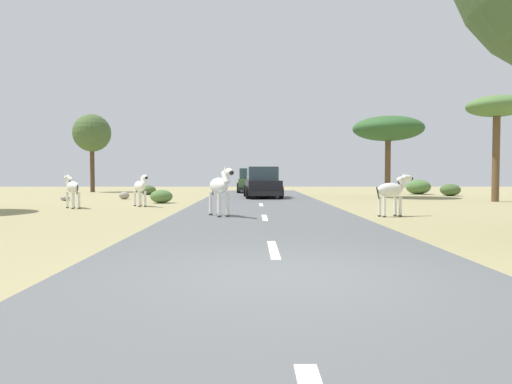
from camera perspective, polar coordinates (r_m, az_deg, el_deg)
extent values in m
plane|color=#998E60|center=(6.39, 3.78, -10.31)|extent=(90.00, 90.00, 0.00)
cube|color=#56595B|center=(6.38, 2.93, -10.10)|extent=(6.00, 64.00, 0.05)
cube|color=silver|center=(8.33, 2.13, -6.98)|extent=(0.16, 2.00, 0.01)
cube|color=silver|center=(14.29, 1.06, -3.14)|extent=(0.16, 2.00, 0.01)
cube|color=silver|center=(20.27, 0.63, -1.56)|extent=(0.16, 2.00, 0.01)
cube|color=silver|center=(26.25, 0.39, -0.70)|extent=(0.16, 2.00, 0.01)
cube|color=silver|center=(32.25, 0.25, -0.16)|extent=(0.16, 2.00, 0.01)
ellipsoid|color=silver|center=(14.90, -4.53, 0.77)|extent=(0.88, 1.17, 0.51)
cylinder|color=silver|center=(14.54, -4.48, -1.59)|extent=(0.15, 0.15, 0.74)
cylinder|color=#28231E|center=(14.57, -4.48, -2.95)|extent=(0.17, 0.17, 0.05)
cylinder|color=silver|center=(14.65, -3.48, -1.56)|extent=(0.15, 0.15, 0.74)
cylinder|color=#28231E|center=(14.68, -3.48, -2.91)|extent=(0.17, 0.17, 0.05)
cylinder|color=silver|center=(15.20, -5.53, -1.43)|extent=(0.15, 0.15, 0.74)
cylinder|color=#28231E|center=(15.23, -5.52, -2.74)|extent=(0.17, 0.17, 0.05)
cylinder|color=silver|center=(15.31, -4.56, -1.41)|extent=(0.15, 0.15, 0.74)
cylinder|color=#28231E|center=(15.33, -4.56, -2.70)|extent=(0.17, 0.17, 0.05)
cylinder|color=silver|center=(14.42, -3.73, 1.78)|extent=(0.35, 0.44, 0.44)
cube|color=black|center=(14.42, -3.73, 2.13)|extent=(0.20, 0.34, 0.30)
ellipsoid|color=silver|center=(14.18, -3.32, 2.43)|extent=(0.39, 0.51, 0.24)
ellipsoid|color=black|center=(14.01, -3.00, 2.36)|extent=(0.20, 0.21, 0.14)
cone|color=silver|center=(14.26, -3.77, 2.90)|extent=(0.12, 0.12, 0.14)
cone|color=silver|center=(14.32, -3.26, 2.90)|extent=(0.12, 0.12, 0.14)
cylinder|color=black|center=(15.41, -5.31, 0.44)|extent=(0.10, 0.15, 0.44)
ellipsoid|color=silver|center=(20.56, -13.94, 0.68)|extent=(0.84, 1.04, 0.46)
cylinder|color=silver|center=(20.24, -13.98, -0.84)|extent=(0.13, 0.13, 0.67)
cylinder|color=#28231E|center=(20.26, -13.98, -1.71)|extent=(0.15, 0.15, 0.04)
cylinder|color=silver|center=(20.32, -13.32, -0.82)|extent=(0.13, 0.13, 0.67)
cylinder|color=#28231E|center=(20.33, -13.31, -1.69)|extent=(0.15, 0.15, 0.04)
cylinder|color=silver|center=(20.85, -14.52, -0.76)|extent=(0.13, 0.13, 0.67)
cylinder|color=#28231E|center=(20.87, -14.51, -1.61)|extent=(0.15, 0.15, 0.04)
cylinder|color=silver|center=(20.92, -13.87, -0.74)|extent=(0.13, 0.13, 0.67)
cylinder|color=#28231E|center=(20.94, -13.86, -1.59)|extent=(0.15, 0.15, 0.04)
cylinder|color=silver|center=(20.11, -13.54, 1.33)|extent=(0.33, 0.39, 0.39)
cube|color=black|center=(20.11, -13.54, 1.56)|extent=(0.20, 0.29, 0.27)
ellipsoid|color=silver|center=(19.89, -13.34, 1.74)|extent=(0.37, 0.46, 0.21)
ellipsoid|color=black|center=(19.73, -13.18, 1.70)|extent=(0.18, 0.19, 0.13)
cone|color=silver|center=(19.97, -13.60, 2.05)|extent=(0.11, 0.11, 0.12)
cone|color=silver|center=(20.01, -13.27, 2.05)|extent=(0.11, 0.11, 0.12)
cylinder|color=black|center=(21.03, -14.34, 0.47)|extent=(0.10, 0.14, 0.39)
ellipsoid|color=silver|center=(20.15, -21.35, 0.56)|extent=(0.92, 0.99, 0.46)
cylinder|color=silver|center=(20.51, -21.30, -0.89)|extent=(0.14, 0.14, 0.66)
cylinder|color=#28231E|center=(20.53, -21.28, -1.75)|extent=(0.16, 0.16, 0.04)
cylinder|color=silver|center=(20.43, -21.95, -0.91)|extent=(0.14, 0.14, 0.66)
cylinder|color=#28231E|center=(20.45, -21.94, -1.77)|extent=(0.16, 0.16, 0.04)
cylinder|color=silver|center=(19.91, -20.70, -0.97)|extent=(0.14, 0.14, 0.66)
cylinder|color=#28231E|center=(19.93, -20.68, -1.85)|extent=(0.16, 0.16, 0.04)
cylinder|color=silver|center=(19.83, -21.37, -0.99)|extent=(0.14, 0.14, 0.66)
cylinder|color=#28231E|center=(19.85, -21.36, -1.88)|extent=(0.16, 0.16, 0.04)
cylinder|color=silver|center=(20.59, -21.79, 1.24)|extent=(0.36, 0.38, 0.39)
cube|color=black|center=(20.59, -21.79, 1.46)|extent=(0.23, 0.27, 0.27)
ellipsoid|color=silver|center=(20.80, -21.99, 1.65)|extent=(0.41, 0.44, 0.21)
ellipsoid|color=black|center=(20.97, -22.14, 1.61)|extent=(0.19, 0.19, 0.13)
cone|color=silver|center=(20.72, -21.74, 1.94)|extent=(0.11, 0.11, 0.12)
cone|color=silver|center=(20.68, -22.07, 1.94)|extent=(0.11, 0.11, 0.12)
cylinder|color=black|center=(19.70, -20.89, 0.27)|extent=(0.12, 0.13, 0.39)
ellipsoid|color=silver|center=(15.80, 15.98, 0.23)|extent=(1.05, 0.75, 0.46)
cylinder|color=silver|center=(15.93, 17.13, -1.67)|extent=(0.13, 0.13, 0.67)
cylinder|color=#28231E|center=(15.96, 17.12, -2.79)|extent=(0.15, 0.15, 0.04)
cylinder|color=silver|center=(16.12, 16.55, -1.62)|extent=(0.13, 0.13, 0.67)
cylinder|color=#28231E|center=(16.15, 16.54, -2.72)|extent=(0.15, 0.15, 0.04)
cylinder|color=silver|center=(15.52, 15.34, -1.75)|extent=(0.13, 0.13, 0.67)
cylinder|color=#28231E|center=(15.55, 15.33, -2.90)|extent=(0.15, 0.15, 0.04)
cylinder|color=silver|center=(15.72, 14.77, -1.70)|extent=(0.13, 0.13, 0.67)
cylinder|color=#28231E|center=(15.74, 14.76, -2.83)|extent=(0.15, 0.15, 0.04)
cylinder|color=silver|center=(16.09, 17.27, 1.10)|extent=(0.39, 0.30, 0.39)
cube|color=black|center=(16.09, 17.27, 1.39)|extent=(0.31, 0.16, 0.27)
ellipsoid|color=silver|center=(16.24, 17.89, 1.62)|extent=(0.46, 0.33, 0.21)
ellipsoid|color=black|center=(16.36, 18.33, 1.56)|extent=(0.19, 0.17, 0.13)
cone|color=silver|center=(16.13, 17.75, 2.00)|extent=(0.11, 0.11, 0.12)
cone|color=silver|center=(16.22, 17.46, 2.00)|extent=(0.11, 0.11, 0.12)
cylinder|color=black|center=(15.49, 14.58, -0.12)|extent=(0.14, 0.09, 0.40)
cube|color=black|center=(26.60, 0.79, 0.58)|extent=(2.06, 4.30, 0.80)
cube|color=#334751|center=(26.79, 0.76, 2.26)|extent=(1.77, 2.30, 0.76)
cube|color=black|center=(24.46, 1.21, -0.20)|extent=(1.72, 0.27, 0.24)
cylinder|color=black|center=(25.20, -1.00, -0.06)|extent=(0.26, 0.69, 0.68)
cylinder|color=black|center=(25.36, 3.07, -0.04)|extent=(0.26, 0.69, 0.68)
cylinder|color=black|center=(27.90, -1.28, 0.16)|extent=(0.26, 0.69, 0.68)
cylinder|color=black|center=(28.04, 2.40, 0.17)|extent=(0.26, 0.69, 0.68)
cube|color=#476B38|center=(34.27, -0.64, 0.94)|extent=(1.91, 4.25, 0.80)
cube|color=#334751|center=(34.46, -0.65, 2.25)|extent=(1.70, 2.24, 0.76)
cube|color=black|center=(32.12, -0.56, 0.37)|extent=(1.71, 0.20, 0.24)
cylinder|color=black|center=(32.92, -2.16, 0.47)|extent=(0.24, 0.69, 0.68)
cylinder|color=black|center=(32.96, 0.97, 0.48)|extent=(0.24, 0.69, 0.68)
cylinder|color=black|center=(35.62, -2.14, 0.60)|extent=(0.24, 0.69, 0.68)
cylinder|color=black|center=(35.66, 0.76, 0.61)|extent=(0.24, 0.69, 0.68)
cylinder|color=#4C3823|center=(38.00, -19.27, 2.54)|extent=(0.33, 0.33, 3.38)
sphere|color=#425B2D|center=(38.12, -19.32, 6.79)|extent=(2.85, 2.85, 2.85)
cylinder|color=brown|center=(28.33, 15.71, 2.66)|extent=(0.33, 0.33, 3.30)
ellipsoid|color=#2D5628|center=(28.45, 15.76, 7.43)|extent=(4.06, 4.06, 1.42)
cylinder|color=brown|center=(26.31, 27.13, 3.57)|extent=(0.35, 0.35, 4.24)
ellipsoid|color=#4C7038|center=(26.52, 27.23, 9.26)|extent=(2.92, 2.92, 1.02)
ellipsoid|color=#4C7038|center=(33.89, 19.11, 0.59)|extent=(1.66, 1.50, 1.00)
ellipsoid|color=#425B2D|center=(32.02, -12.99, 0.24)|extent=(1.05, 0.95, 0.63)
ellipsoid|color=#425B2D|center=(32.08, 22.54, 0.24)|extent=(1.26, 1.14, 0.76)
ellipsoid|color=#4C7038|center=(22.72, -11.43, -0.53)|extent=(1.06, 0.95, 0.63)
ellipsoid|color=gray|center=(26.78, -15.72, -0.41)|extent=(0.57, 0.47, 0.40)
ellipsoid|color=gray|center=(26.25, -22.18, -0.70)|extent=(0.48, 0.39, 0.26)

